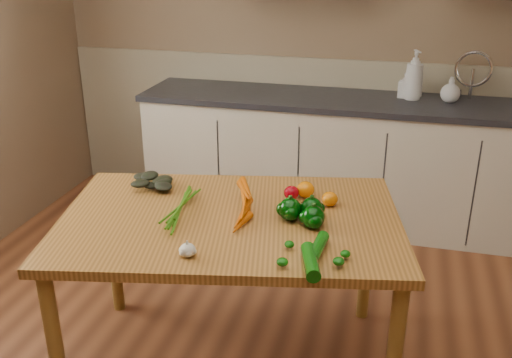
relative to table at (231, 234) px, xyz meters
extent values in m
cube|color=#876D51|center=(0.12, 2.01, 0.61)|extent=(4.00, 0.02, 2.60)
cube|color=tan|center=(0.12, 1.99, -0.14)|extent=(3.98, 0.03, 1.10)
cube|color=beige|center=(0.32, 1.69, -0.26)|extent=(2.80, 0.60, 0.86)
cube|color=#2C2C32|center=(0.32, 1.69, 0.19)|extent=(2.84, 0.64, 0.04)
cube|color=#99999E|center=(1.11, 1.69, 0.15)|extent=(0.55, 0.42, 0.10)
cylinder|color=silver|center=(1.11, 1.87, 0.33)|extent=(0.02, 0.02, 0.24)
cube|color=#A46A2F|center=(0.00, 0.00, 0.07)|extent=(1.62, 1.21, 0.04)
cylinder|color=olive|center=(-0.57, -0.53, -0.32)|extent=(0.06, 0.06, 0.74)
cylinder|color=olive|center=(-0.73, 0.26, -0.32)|extent=(0.06, 0.06, 0.74)
cylinder|color=olive|center=(0.57, 0.53, -0.32)|extent=(0.06, 0.06, 0.74)
imported|color=silver|center=(0.73, 1.77, 0.37)|extent=(0.16, 0.16, 0.32)
imported|color=silver|center=(0.68, 1.80, 0.29)|extent=(0.09, 0.09, 0.16)
imported|color=silver|center=(0.97, 1.76, 0.29)|extent=(0.16, 0.16, 0.16)
ellipsoid|color=beige|center=(-0.06, -0.36, 0.11)|extent=(0.06, 0.06, 0.05)
sphere|color=#023103|center=(0.25, 0.04, 0.13)|extent=(0.10, 0.10, 0.10)
sphere|color=#023103|center=(0.34, 0.07, 0.13)|extent=(0.10, 0.10, 0.10)
sphere|color=#023103|center=(0.36, -0.01, 0.13)|extent=(0.10, 0.10, 0.10)
ellipsoid|color=#91020D|center=(0.22, 0.24, 0.12)|extent=(0.07, 0.07, 0.06)
ellipsoid|color=orange|center=(0.28, 0.29, 0.12)|extent=(0.08, 0.08, 0.08)
ellipsoid|color=orange|center=(0.40, 0.22, 0.12)|extent=(0.07, 0.07, 0.07)
cylinder|color=#094807|center=(0.41, -0.22, 0.11)|extent=(0.07, 0.22, 0.05)
cylinder|color=#094807|center=(0.40, -0.33, 0.11)|extent=(0.11, 0.21, 0.05)
camera|label=1|loc=(0.66, -2.10, 1.18)|focal=40.00mm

